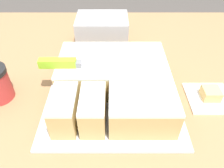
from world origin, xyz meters
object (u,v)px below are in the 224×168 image
cake_board (112,96)px  cake (113,83)px  brownie (211,93)px  storage_box (102,31)px  knife (70,64)px

cake_board → cake: 0.05m
brownie → storage_box: (-0.31, 0.30, 0.03)m
cake_board → knife: 0.15m
brownie → storage_box: storage_box is taller
storage_box → cake_board: bearing=-82.9°
knife → storage_box: (0.07, 0.27, -0.04)m
cake_board → brownie: bearing=-1.6°
cake_board → brownie: (0.27, -0.01, 0.02)m
cake → storage_box: size_ratio=1.64×
storage_box → cake: bearing=-82.0°
cake_board → storage_box: storage_box is taller
knife → brownie: size_ratio=6.54×
knife → storage_box: 0.28m
brownie → knife: bearing=175.4°
cake_board → cake: (0.00, 0.00, 0.04)m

